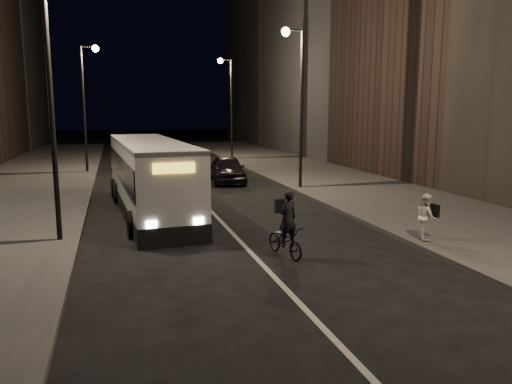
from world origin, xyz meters
TOP-DOWN VIEW (x-y plane):
  - ground at (0.00, 0.00)m, footprint 180.00×180.00m
  - sidewalk_right at (8.50, 14.00)m, footprint 7.00×70.00m
  - sidewalk_left at (-8.50, 14.00)m, footprint 7.00×70.00m
  - building_row_right at (16.00, 27.50)m, footprint 8.00×61.00m
  - streetlight_right_mid at (5.33, 12.00)m, footprint 1.20×0.44m
  - streetlight_right_far at (5.33, 28.00)m, footprint 1.20×0.44m
  - streetlight_left_near at (-5.33, 4.00)m, footprint 1.20×0.44m
  - streetlight_left_far at (-5.33, 22.00)m, footprint 1.20×0.44m
  - city_bus at (-2.45, 8.16)m, footprint 3.16×11.18m
  - cyclist_on_bicycle at (0.88, 0.78)m, footprint 0.99×1.83m
  - pedestrian_woman at (5.60, 0.84)m, footprint 0.79×0.87m
  - car_near at (2.47, 15.67)m, footprint 2.33×4.76m
  - car_mid at (-2.87, 23.78)m, footprint 1.64×4.52m
  - car_far at (2.06, 28.35)m, footprint 1.84×4.49m

SIDE VIEW (x-z plane):
  - ground at x=0.00m, z-range 0.00..0.00m
  - sidewalk_right at x=8.50m, z-range 0.00..0.16m
  - sidewalk_left at x=-8.50m, z-range 0.00..0.16m
  - car_far at x=2.06m, z-range 0.00..1.30m
  - cyclist_on_bicycle at x=0.88m, z-range -0.33..1.66m
  - car_mid at x=-2.87m, z-range 0.00..1.48m
  - car_near at x=2.47m, z-range 0.00..1.56m
  - pedestrian_woman at x=5.60m, z-range 0.16..1.63m
  - city_bus at x=-2.45m, z-range 0.13..3.11m
  - streetlight_right_mid at x=5.33m, z-range 1.30..9.42m
  - streetlight_right_far at x=5.33m, z-range 1.30..9.42m
  - streetlight_left_near at x=-5.33m, z-range 1.30..9.42m
  - streetlight_left_far at x=-5.33m, z-range 1.30..9.42m
  - building_row_right at x=16.00m, z-range 0.00..21.00m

